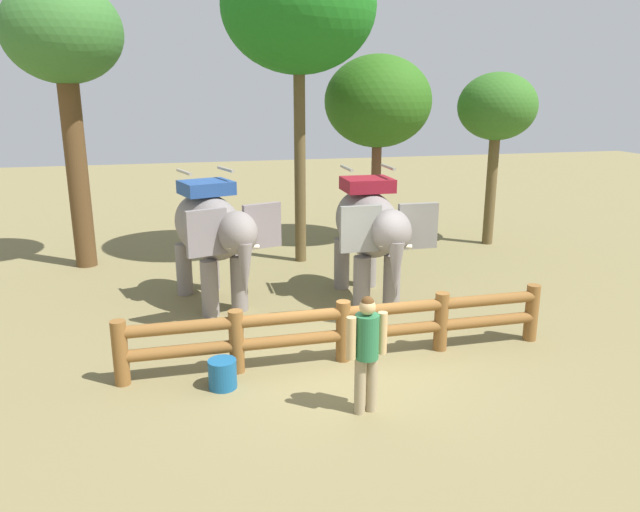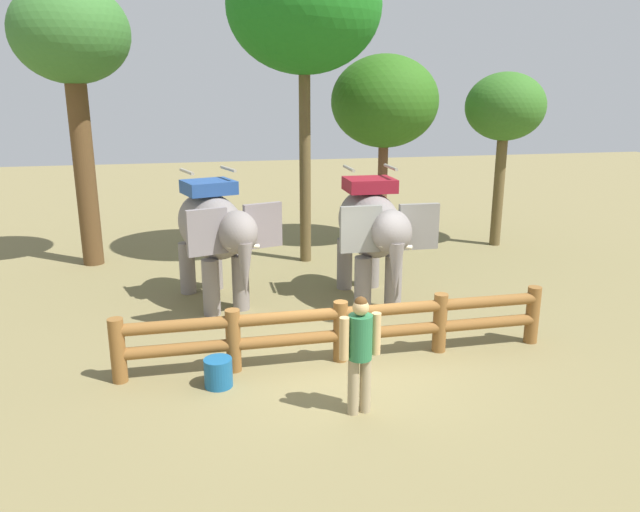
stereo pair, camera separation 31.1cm
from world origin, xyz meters
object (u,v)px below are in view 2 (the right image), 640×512
object	(u,v)px
tree_back_center	(71,42)
tourist_woman_in_black	(360,347)
elephant_near_left	(214,230)
tree_deep_back	(304,7)
feed_bucket	(218,373)
tree_far_left	(385,102)
tree_far_right	(505,109)
log_fence	(340,327)
elephant_center	(371,228)

from	to	relation	value
tree_back_center	tourist_woman_in_black	bearing A→B (deg)	-61.68
elephant_near_left	tree_deep_back	size ratio (longest dim) A/B	0.43
elephant_near_left	feed_bucket	world-z (taller)	elephant_near_left
elephant_near_left	tree_far_left	size ratio (longest dim) A/B	0.64
tree_far_left	tourist_woman_in_black	bearing A→B (deg)	-109.61
tree_far_right	tree_deep_back	distance (m)	6.30
log_fence	tree_deep_back	xyz separation A→B (m)	(0.61, 6.22, 5.73)
elephant_near_left	tree_far_right	distance (m)	9.25
elephant_center	tree_far_left	bearing A→B (deg)	69.60
elephant_center	tree_far_left	world-z (taller)	tree_far_left
elephant_center	elephant_near_left	bearing A→B (deg)	169.80
log_fence	tree_far_right	xyz separation A→B (m)	(6.40, 6.72, 3.29)
tree_far_left	elephant_center	bearing A→B (deg)	-110.40
elephant_center	tree_back_center	distance (m)	8.57
elephant_center	tree_far_right	size ratio (longest dim) A/B	0.68
tourist_woman_in_black	tree_deep_back	xyz separation A→B (m)	(0.76, 7.94, 5.33)
tree_deep_back	tree_far_left	bearing A→B (deg)	27.88
elephant_center	tree_far_left	size ratio (longest dim) A/B	0.62
elephant_center	tree_deep_back	xyz separation A→B (m)	(-0.74, 3.51, 4.71)
log_fence	tree_far_left	distance (m)	8.91
elephant_center	tree_far_right	distance (m)	6.84
tree_far_left	elephant_near_left	bearing A→B (deg)	-139.66
tree_deep_back	feed_bucket	xyz separation A→B (m)	(-2.67, -6.72, -6.11)
tourist_woman_in_black	tree_deep_back	world-z (taller)	tree_deep_back
tree_back_center	feed_bucket	bearing A→B (deg)	-69.48
log_fence	tree_back_center	distance (m)	9.93
elephant_center	tree_back_center	world-z (taller)	tree_back_center
elephant_near_left	elephant_center	size ratio (longest dim) A/B	1.02
log_fence	tree_deep_back	distance (m)	8.48
elephant_center	feed_bucket	distance (m)	4.89
tree_far_right	tree_deep_back	size ratio (longest dim) A/B	0.62
feed_bucket	log_fence	bearing A→B (deg)	13.61
tourist_woman_in_black	feed_bucket	distance (m)	2.39
log_fence	tree_far_left	xyz separation A→B (m)	(3.15, 7.57, 3.47)
tree_back_center	feed_bucket	size ratio (longest dim) A/B	15.29
tree_back_center	feed_bucket	distance (m)	9.69
tree_back_center	tree_far_right	bearing A→B (deg)	-1.94
elephant_center	feed_bucket	bearing A→B (deg)	-136.67
log_fence	elephant_center	distance (m)	3.20
tree_far_right	tree_deep_back	xyz separation A→B (m)	(-5.79, -0.50, 2.44)
tree_far_left	feed_bucket	size ratio (longest dim) A/B	11.90
tree_back_center	tree_far_left	bearing A→B (deg)	3.31
log_fence	tree_back_center	size ratio (longest dim) A/B	1.06
tree_far_left	tree_deep_back	world-z (taller)	tree_deep_back
log_fence	feed_bucket	bearing A→B (deg)	-166.39
elephant_center	feed_bucket	size ratio (longest dim) A/B	7.42
tree_far_left	tree_deep_back	bearing A→B (deg)	-152.12
elephant_center	tourist_woman_in_black	xyz separation A→B (m)	(-1.50, -4.43, -0.62)
tree_far_left	feed_bucket	distance (m)	10.35
log_fence	feed_bucket	world-z (taller)	log_fence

